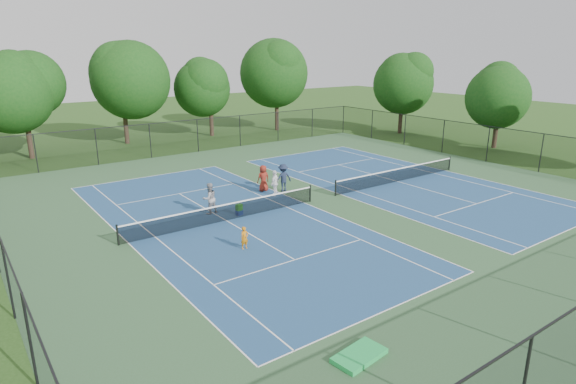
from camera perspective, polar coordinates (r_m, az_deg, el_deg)
ground at (r=30.78m, az=4.16°, el=-0.80°), size 140.00×140.00×0.00m
court_pad at (r=30.77m, az=4.16°, el=-0.79°), size 36.00×36.00×0.01m
tennis_court_left at (r=26.99m, az=-7.33°, el=-3.21°), size 12.00×23.83×1.07m
tennis_court_right at (r=35.50m, az=12.87°, el=1.36°), size 12.00×23.83×1.07m
perimeter_fence at (r=30.33m, az=4.22°, el=2.09°), size 36.08×36.08×3.02m
tree_back_a at (r=46.90m, az=-29.04°, el=10.74°), size 6.80×6.80×9.15m
tree_back_b at (r=50.74m, az=-19.18°, el=12.81°), size 7.60×7.60×10.03m
tree_back_c at (r=53.26m, az=-9.27°, el=12.43°), size 6.00×6.00×8.40m
tree_back_d at (r=56.41m, az=-1.37°, el=14.23°), size 7.80×7.80×10.37m
tree_side_e at (r=55.67m, az=13.48°, el=12.71°), size 6.60×6.60×8.87m
tree_side_f at (r=50.08m, az=23.87°, el=10.74°), size 5.80×5.80×8.12m
child_player at (r=23.07m, az=-5.18°, el=-5.43°), size 0.41×0.27×1.12m
instructor at (r=28.05m, az=-9.28°, el=-0.76°), size 0.94×0.76×1.83m
bystander_a at (r=31.13m, az=-1.56°, el=1.07°), size 1.06×0.86×1.69m
bystander_b at (r=32.03m, az=-0.58°, el=1.69°), size 1.28×0.83×1.88m
bystander_c at (r=32.16m, az=-2.94°, el=1.64°), size 0.90×0.62×1.77m
ball_crate at (r=27.83m, az=-5.80°, el=-2.44°), size 0.41×0.35×0.29m
ball_hopper at (r=27.72m, az=-5.82°, el=-1.80°), size 0.38×0.32×0.37m
green_tarp at (r=15.86m, az=8.44°, el=-18.63°), size 1.83×1.14×0.16m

